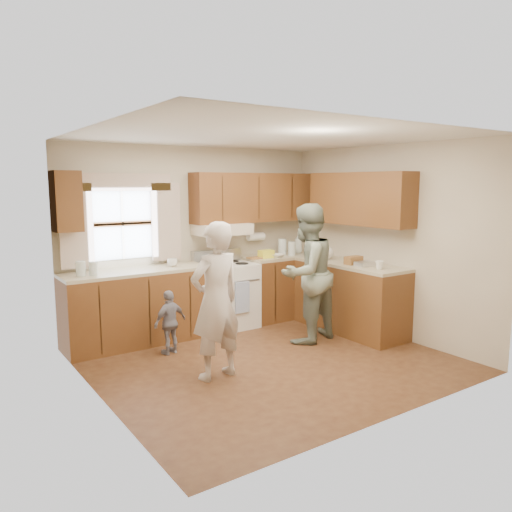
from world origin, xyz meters
TOP-DOWN VIEW (x-y plane):
  - room at (0.00, 0.00)m, footprint 3.80×3.80m
  - kitchen_fixtures at (0.61, 1.08)m, footprint 3.80×2.25m
  - stove at (0.30, 1.44)m, footprint 0.76×0.67m
  - woman_left at (-0.74, -0.10)m, footprint 0.64×0.46m
  - woman_right at (0.81, 0.31)m, footprint 0.98×0.83m
  - child at (-0.82, 0.85)m, footprint 0.48×0.30m

SIDE VIEW (x-z plane):
  - child at x=-0.82m, z-range 0.00..0.77m
  - stove at x=0.30m, z-range -0.07..1.00m
  - woman_left at x=-0.74m, z-range 0.00..1.63m
  - kitchen_fixtures at x=0.61m, z-range -0.24..1.91m
  - woman_right at x=0.81m, z-range 0.00..1.76m
  - room at x=0.00m, z-range -0.65..3.15m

